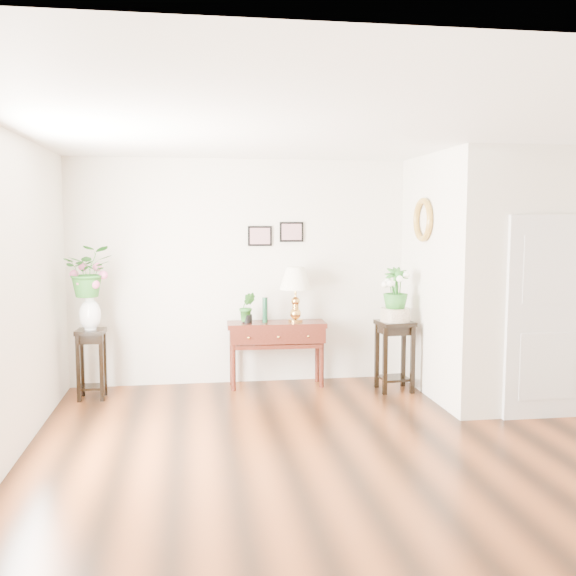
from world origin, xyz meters
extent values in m
cube|color=brown|center=(0.00, 0.00, 0.00)|extent=(6.00, 5.50, 0.02)
cube|color=white|center=(0.00, 0.00, 2.80)|extent=(6.00, 5.50, 0.02)
cube|color=silver|center=(0.00, 2.75, 1.40)|extent=(6.00, 0.02, 2.80)
cube|color=silver|center=(0.00, -2.75, 1.40)|extent=(6.00, 0.02, 2.80)
cube|color=silver|center=(2.10, 1.77, 1.40)|extent=(1.80, 1.95, 2.80)
cube|color=silver|center=(2.10, 0.78, 1.05)|extent=(0.90, 0.05, 2.10)
cube|color=black|center=(-0.65, 2.73, 1.85)|extent=(0.30, 0.02, 0.25)
cube|color=black|center=(-0.25, 2.73, 1.90)|extent=(0.30, 0.02, 0.25)
torus|color=#BA8D31|center=(1.16, 1.90, 2.05)|extent=(0.07, 0.51, 0.51)
cube|color=#35130B|center=(-0.48, 2.47, 0.40)|extent=(1.21, 0.44, 0.80)
cube|color=gold|center=(-0.24, 2.47, 1.15)|extent=(0.52, 0.52, 0.69)
cylinder|color=#0F3720|center=(-0.62, 2.47, 0.97)|extent=(0.07, 0.07, 0.31)
imported|color=#2A7326|center=(-0.84, 2.47, 0.98)|extent=(0.21, 0.17, 0.36)
cube|color=black|center=(-2.65, 2.23, 0.40)|extent=(0.33, 0.33, 0.81)
imported|color=#2A7326|center=(-2.65, 2.23, 1.50)|extent=(0.59, 0.53, 0.59)
cube|color=black|center=(0.90, 2.06, 0.42)|extent=(0.44, 0.44, 0.84)
cylinder|color=beige|center=(0.90, 2.06, 0.92)|extent=(0.40, 0.40, 0.16)
imported|color=#2A7326|center=(0.90, 2.06, 1.23)|extent=(0.31, 0.31, 0.52)
camera|label=1|loc=(-1.50, -5.25, 2.04)|focal=40.00mm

